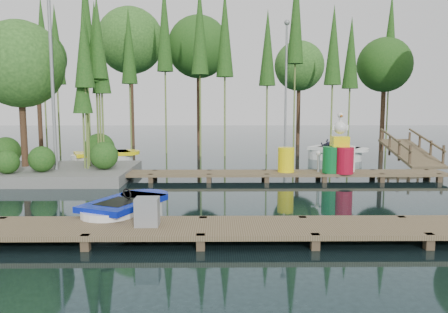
{
  "coord_description": "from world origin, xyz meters",
  "views": [
    {
      "loc": [
        0.35,
        -13.05,
        2.71
      ],
      "look_at": [
        0.5,
        0.5,
        1.1
      ],
      "focal_mm": 35.0,
      "sensor_mm": 36.0,
      "label": 1
    }
  ],
  "objects_px": {
    "boat_blue": "(125,212)",
    "drum_cluster": "(341,155)",
    "utility_cabinet": "(147,212)",
    "yellow_barrel": "(286,160)",
    "island": "(39,92)",
    "boat_yellow_far": "(104,159)"
  },
  "relations": [
    {
      "from": "boat_blue",
      "to": "drum_cluster",
      "type": "xyz_separation_m",
      "value": [
        6.5,
        5.53,
        0.68
      ]
    },
    {
      "from": "utility_cabinet",
      "to": "yellow_barrel",
      "type": "bearing_deg",
      "value": 61.17
    },
    {
      "from": "island",
      "to": "boat_blue",
      "type": "distance_m",
      "value": 8.41
    },
    {
      "from": "yellow_barrel",
      "to": "drum_cluster",
      "type": "bearing_deg",
      "value": -4.68
    },
    {
      "from": "utility_cabinet",
      "to": "drum_cluster",
      "type": "xyz_separation_m",
      "value": [
        5.77,
        6.84,
        0.35
      ]
    },
    {
      "from": "boat_blue",
      "to": "utility_cabinet",
      "type": "height_order",
      "value": "utility_cabinet"
    },
    {
      "from": "island",
      "to": "yellow_barrel",
      "type": "distance_m",
      "value": 9.41
    },
    {
      "from": "boat_blue",
      "to": "yellow_barrel",
      "type": "height_order",
      "value": "yellow_barrel"
    },
    {
      "from": "utility_cabinet",
      "to": "yellow_barrel",
      "type": "height_order",
      "value": "yellow_barrel"
    },
    {
      "from": "boat_yellow_far",
      "to": "utility_cabinet",
      "type": "distance_m",
      "value": 11.44
    },
    {
      "from": "boat_blue",
      "to": "drum_cluster",
      "type": "height_order",
      "value": "drum_cluster"
    },
    {
      "from": "boat_blue",
      "to": "boat_yellow_far",
      "type": "xyz_separation_m",
      "value": [
        -2.99,
        9.51,
        0.07
      ]
    },
    {
      "from": "boat_blue",
      "to": "utility_cabinet",
      "type": "relative_size",
      "value": 4.94
    },
    {
      "from": "boat_yellow_far",
      "to": "island",
      "type": "bearing_deg",
      "value": -119.68
    },
    {
      "from": "utility_cabinet",
      "to": "boat_yellow_far",
      "type": "bearing_deg",
      "value": 108.95
    },
    {
      "from": "island",
      "to": "boat_yellow_far",
      "type": "height_order",
      "value": "island"
    },
    {
      "from": "boat_blue",
      "to": "yellow_barrel",
      "type": "distance_m",
      "value": 7.32
    },
    {
      "from": "yellow_barrel",
      "to": "boat_blue",
      "type": "bearing_deg",
      "value": -128.82
    },
    {
      "from": "island",
      "to": "yellow_barrel",
      "type": "bearing_deg",
      "value": -4.99
    },
    {
      "from": "boat_yellow_far",
      "to": "yellow_barrel",
      "type": "relative_size",
      "value": 3.71
    },
    {
      "from": "island",
      "to": "yellow_barrel",
      "type": "height_order",
      "value": "island"
    },
    {
      "from": "boat_yellow_far",
      "to": "drum_cluster",
      "type": "distance_m",
      "value": 10.31
    }
  ]
}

